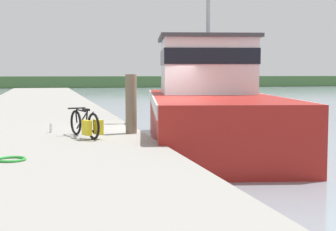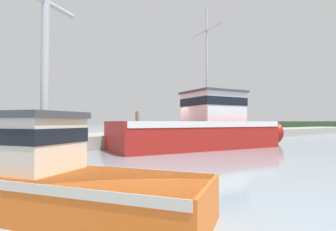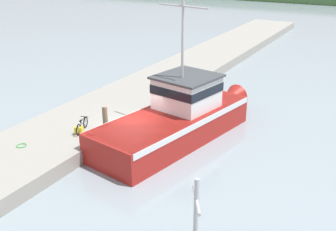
# 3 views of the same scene
# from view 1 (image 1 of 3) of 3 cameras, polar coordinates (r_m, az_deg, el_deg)

# --- Properties ---
(ground_plane) EXTENTS (320.00, 320.00, 0.00)m
(ground_plane) POSITION_cam_1_polar(r_m,az_deg,el_deg) (14.16, -0.53, -4.52)
(ground_plane) COLOR #84939E
(dock_pier) EXTENTS (5.33, 80.00, 0.78)m
(dock_pier) POSITION_cam_1_polar(r_m,az_deg,el_deg) (13.75, -14.44, -3.31)
(dock_pier) COLOR gray
(dock_pier) RESTS_ON ground_plane
(far_shoreline) EXTENTS (180.00, 5.00, 1.79)m
(far_shoreline) POSITION_cam_1_polar(r_m,az_deg,el_deg) (89.05, 8.29, 3.78)
(far_shoreline) COLOR #426638
(far_shoreline) RESTS_ON ground_plane
(fishing_boat_main) EXTENTS (5.40, 12.22, 8.53)m
(fishing_boat_main) POSITION_cam_1_polar(r_m,az_deg,el_deg) (16.26, 4.55, 1.18)
(fishing_boat_main) COLOR maroon
(fishing_boat_main) RESTS_ON ground_plane
(bicycle_touring) EXTENTS (0.75, 1.57, 0.68)m
(bicycle_touring) POSITION_cam_1_polar(r_m,az_deg,el_deg) (12.01, -8.95, -1.01)
(bicycle_touring) COLOR black
(bicycle_touring) RESTS_ON dock_pier
(mooring_post) EXTENTS (0.28, 0.28, 1.47)m
(mooring_post) POSITION_cam_1_polar(r_m,az_deg,el_deg) (12.78, -4.11, 1.29)
(mooring_post) COLOR #756651
(mooring_post) RESTS_ON dock_pier
(hose_coil) EXTENTS (0.51, 0.51, 0.05)m
(hose_coil) POSITION_cam_1_polar(r_m,az_deg,el_deg) (9.25, -16.99, -4.65)
(hose_coil) COLOR green
(hose_coil) RESTS_ON dock_pier
(water_bottle_on_curb) EXTENTS (0.07, 0.07, 0.23)m
(water_bottle_on_curb) POSITION_cam_1_polar(r_m,az_deg,el_deg) (13.30, -12.85, -1.37)
(water_bottle_on_curb) COLOR silver
(water_bottle_on_curb) RESTS_ON dock_pier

